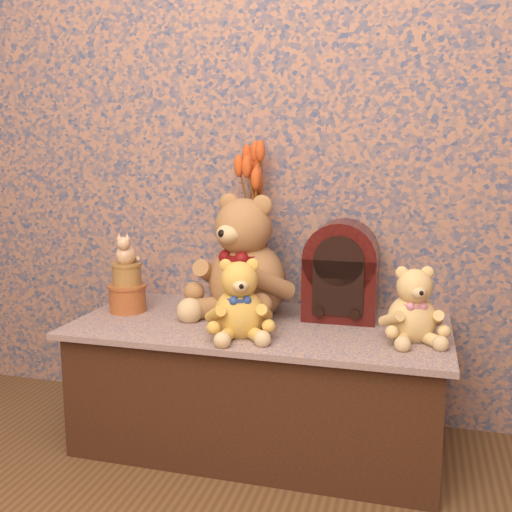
% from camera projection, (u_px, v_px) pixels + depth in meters
% --- Properties ---
extents(display_shelf, '(1.26, 0.61, 0.43)m').
position_uv_depth(display_shelf, '(260.00, 383.00, 2.04)').
color(display_shelf, '#3B4278').
rests_on(display_shelf, ground).
extents(teddy_large, '(0.50, 0.54, 0.46)m').
position_uv_depth(teddy_large, '(247.00, 251.00, 2.07)').
color(teddy_large, '#A56E40').
rests_on(teddy_large, display_shelf).
extents(teddy_medium, '(0.29, 0.31, 0.27)m').
position_uv_depth(teddy_medium, '(239.00, 295.00, 1.85)').
color(teddy_medium, '#C38637').
rests_on(teddy_medium, display_shelf).
extents(teddy_small, '(0.26, 0.29, 0.25)m').
position_uv_depth(teddy_small, '(413.00, 300.00, 1.81)').
color(teddy_small, '#E1B26B').
rests_on(teddy_small, display_shelf).
extents(cathedral_radio, '(0.25, 0.18, 0.34)m').
position_uv_depth(cathedral_radio, '(341.00, 270.00, 2.04)').
color(cathedral_radio, '#3B0B0A').
rests_on(cathedral_radio, display_shelf).
extents(ceramic_vase, '(0.16, 0.16, 0.21)m').
position_uv_depth(ceramic_vase, '(258.00, 279.00, 2.21)').
color(ceramic_vase, tan).
rests_on(ceramic_vase, display_shelf).
extents(dried_stalks, '(0.26, 0.26, 0.45)m').
position_uv_depth(dried_stalks, '(258.00, 192.00, 2.15)').
color(dried_stalks, '#D15021').
rests_on(dried_stalks, ceramic_vase).
extents(biscuit_tin_lower, '(0.17, 0.17, 0.10)m').
position_uv_depth(biscuit_tin_lower, '(128.00, 298.00, 2.14)').
color(biscuit_tin_lower, '#B97D36').
rests_on(biscuit_tin_lower, display_shelf).
extents(biscuit_tin_upper, '(0.13, 0.13, 0.08)m').
position_uv_depth(biscuit_tin_upper, '(127.00, 275.00, 2.13)').
color(biscuit_tin_upper, tan).
rests_on(biscuit_tin_upper, biscuit_tin_lower).
extents(cat_figurine, '(0.10, 0.11, 0.11)m').
position_uv_depth(cat_figurine, '(126.00, 248.00, 2.11)').
color(cat_figurine, silver).
rests_on(cat_figurine, biscuit_tin_upper).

